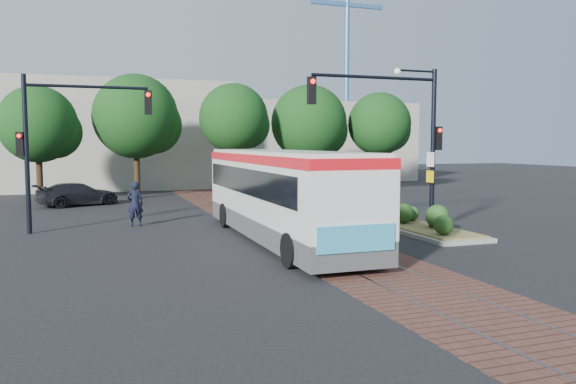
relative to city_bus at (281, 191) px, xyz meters
name	(u,v)px	position (x,y,z in m)	size (l,w,h in m)	color
ground	(300,236)	(0.96, 0.61, -1.77)	(120.00, 120.00, 0.00)	black
trackbed	(268,222)	(0.96, 4.61, -1.76)	(3.60, 40.00, 0.02)	brown
tree_row	(228,121)	(2.17, 17.02, 3.08)	(26.40, 5.60, 7.67)	#382314
warehouses	(173,139)	(0.44, 29.35, 2.05)	(40.00, 13.00, 8.00)	#ADA899
crane	(347,70)	(18.96, 34.61, 9.11)	(8.00, 0.50, 18.00)	#3F72B2
city_bus	(281,191)	(0.00, 0.00, 0.00)	(2.66, 11.88, 3.17)	#424244
traffic_island	(426,224)	(5.78, -0.29, -1.44)	(2.20, 5.20, 1.13)	gray
signal_pole_main	(405,124)	(4.83, -0.20, 2.39)	(5.49, 0.46, 6.00)	black
signal_pole_left	(58,132)	(-7.40, 4.60, 2.10)	(4.99, 0.34, 6.00)	black
officer	(135,204)	(-4.59, 5.26, -0.84)	(0.68, 0.44, 1.86)	black
parked_car	(78,194)	(-6.96, 14.20, -1.13)	(1.78, 4.38, 1.27)	black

